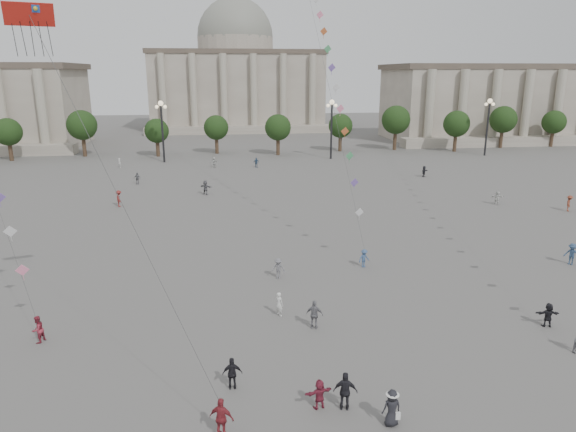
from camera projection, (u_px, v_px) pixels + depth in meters
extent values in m
plane|color=#5E5C59|center=(328.00, 388.00, 25.67)|extent=(360.00, 360.00, 0.00)
cube|color=gray|center=(554.00, 104.00, 123.55)|extent=(80.00, 22.00, 16.00)
cube|color=brown|center=(559.00, 67.00, 121.24)|extent=(81.60, 22.44, 1.20)
cube|color=gray|center=(237.00, 92.00, 147.15)|extent=(46.00, 30.00, 20.00)
cube|color=brown|center=(236.00, 53.00, 144.30)|extent=(46.92, 30.60, 1.20)
cube|color=gray|center=(240.00, 130.00, 133.33)|extent=(48.30, 4.00, 2.00)
cylinder|color=gray|center=(236.00, 46.00, 143.79)|extent=(21.00, 21.00, 5.00)
sphere|color=gray|center=(235.00, 37.00, 143.12)|extent=(21.00, 21.00, 21.00)
cylinder|color=#3A2C1D|center=(19.00, 149.00, 94.49)|extent=(0.70, 0.70, 3.52)
sphere|color=black|center=(16.00, 129.00, 93.50)|extent=(5.12, 5.12, 5.12)
cylinder|color=#3A2C1D|center=(86.00, 148.00, 95.98)|extent=(0.70, 0.70, 3.52)
sphere|color=black|center=(84.00, 128.00, 94.99)|extent=(5.12, 5.12, 5.12)
cylinder|color=#3A2C1D|center=(152.00, 146.00, 97.47)|extent=(0.70, 0.70, 3.52)
sphere|color=black|center=(151.00, 127.00, 96.48)|extent=(5.12, 5.12, 5.12)
cylinder|color=#3A2C1D|center=(216.00, 145.00, 98.95)|extent=(0.70, 0.70, 3.52)
sphere|color=black|center=(215.00, 126.00, 97.96)|extent=(5.12, 5.12, 5.12)
cylinder|color=#3A2C1D|center=(277.00, 144.00, 100.44)|extent=(0.70, 0.70, 3.52)
sphere|color=black|center=(277.00, 125.00, 99.45)|extent=(5.12, 5.12, 5.12)
cylinder|color=#3A2C1D|center=(337.00, 143.00, 101.93)|extent=(0.70, 0.70, 3.52)
sphere|color=black|center=(338.00, 124.00, 100.94)|extent=(5.12, 5.12, 5.12)
cylinder|color=#3A2C1D|center=(396.00, 142.00, 103.42)|extent=(0.70, 0.70, 3.52)
sphere|color=black|center=(397.00, 124.00, 102.43)|extent=(5.12, 5.12, 5.12)
cylinder|color=#3A2C1D|center=(452.00, 141.00, 104.90)|extent=(0.70, 0.70, 3.52)
sphere|color=black|center=(454.00, 123.00, 103.91)|extent=(5.12, 5.12, 5.12)
cylinder|color=#3A2C1D|center=(507.00, 140.00, 106.39)|extent=(0.70, 0.70, 3.52)
sphere|color=black|center=(509.00, 122.00, 105.40)|extent=(5.12, 5.12, 5.12)
cylinder|color=#3A2C1D|center=(561.00, 139.00, 107.88)|extent=(0.70, 0.70, 3.52)
sphere|color=black|center=(563.00, 122.00, 106.89)|extent=(5.12, 5.12, 5.12)
cylinder|color=#262628|center=(163.00, 134.00, 89.33)|extent=(0.36, 0.36, 10.00)
sphere|color=#FFE5B2|center=(161.00, 103.00, 87.93)|extent=(0.90, 0.90, 0.90)
sphere|color=#FFE5B2|center=(157.00, 107.00, 88.00)|extent=(0.60, 0.60, 0.60)
sphere|color=#FFE5B2|center=(165.00, 107.00, 88.18)|extent=(0.60, 0.60, 0.60)
cylinder|color=#262628|center=(331.00, 131.00, 93.04)|extent=(0.36, 0.36, 10.00)
sphere|color=#FFE5B2|center=(332.00, 102.00, 91.65)|extent=(0.90, 0.90, 0.90)
sphere|color=#FFE5B2|center=(328.00, 106.00, 91.72)|extent=(0.60, 0.60, 0.60)
sphere|color=#FFE5B2|center=(336.00, 105.00, 91.89)|extent=(0.60, 0.60, 0.60)
cylinder|color=#262628|center=(487.00, 129.00, 96.76)|extent=(0.36, 0.36, 10.00)
sphere|color=#FFE5B2|center=(490.00, 101.00, 95.36)|extent=(0.90, 0.90, 0.90)
sphere|color=#FFE5B2|center=(486.00, 104.00, 95.44)|extent=(0.60, 0.60, 0.60)
sphere|color=#FFE5B2|center=(493.00, 104.00, 95.61)|extent=(0.60, 0.60, 0.60)
imported|color=#2F496A|center=(256.00, 163.00, 85.35)|extent=(1.03, 0.55, 1.67)
imported|color=black|center=(548.00, 315.00, 31.70)|extent=(1.50, 0.69, 1.55)
imported|color=#BABBB6|center=(214.00, 162.00, 85.43)|extent=(1.59, 1.42, 1.75)
imported|color=slate|center=(278.00, 268.00, 39.17)|extent=(1.18, 0.91, 1.62)
imported|color=silver|center=(497.00, 198.00, 61.33)|extent=(1.64, 0.91, 1.69)
imported|color=brown|center=(569.00, 203.00, 58.29)|extent=(1.24, 1.36, 1.84)
imported|color=black|center=(424.00, 171.00, 77.69)|extent=(1.48, 1.37, 1.65)
imported|color=silver|center=(120.00, 163.00, 85.38)|extent=(0.65, 0.68, 1.57)
imported|color=slate|center=(205.00, 188.00, 66.23)|extent=(1.77, 1.41, 1.88)
imported|color=silver|center=(279.00, 304.00, 33.11)|extent=(0.69, 0.70, 1.63)
imported|color=navy|center=(572.00, 254.00, 41.97)|extent=(1.27, 1.33, 1.82)
imported|color=slate|center=(137.00, 178.00, 72.52)|extent=(1.04, 0.63, 1.66)
imported|color=maroon|center=(119.00, 199.00, 60.29)|extent=(1.07, 1.42, 1.95)
imported|color=maroon|center=(222.00, 418.00, 21.97)|extent=(1.19, 0.85, 1.88)
imported|color=black|center=(232.00, 373.00, 25.40)|extent=(1.00, 0.43, 1.70)
imported|color=maroon|center=(319.00, 394.00, 23.95)|extent=(1.43, 0.76, 1.48)
imported|color=slate|center=(315.00, 315.00, 31.44)|extent=(1.16, 0.77, 1.83)
imported|color=black|center=(345.00, 391.00, 23.80)|extent=(1.20, 0.72, 1.91)
imported|color=maroon|center=(38.00, 329.00, 29.81)|extent=(0.91, 0.99, 1.65)
imported|color=#395682|center=(364.00, 258.00, 41.46)|extent=(1.11, 0.88, 1.51)
imported|color=black|center=(392.00, 408.00, 22.75)|extent=(0.92, 0.66, 1.75)
cone|color=white|center=(393.00, 393.00, 22.54)|extent=(0.52, 0.52, 0.14)
cylinder|color=white|center=(393.00, 394.00, 22.56)|extent=(0.60, 0.60, 0.02)
cube|color=white|center=(398.00, 416.00, 22.72)|extent=(0.22, 0.10, 0.35)
cube|color=red|center=(29.00, 14.00, 24.05)|extent=(2.26, 1.14, 1.02)
cube|color=green|center=(20.00, 8.00, 23.90)|extent=(0.39, 0.29, 0.34)
cube|color=#2052B1|center=(36.00, 9.00, 23.99)|extent=(0.39, 0.29, 0.34)
sphere|color=gold|center=(20.00, 8.00, 23.87)|extent=(0.20, 0.20, 0.20)
sphere|color=gold|center=(35.00, 8.00, 23.95)|extent=(0.20, 0.20, 0.20)
cylinder|color=#3F3F3F|center=(120.00, 200.00, 22.92)|extent=(0.02, 0.02, 19.97)
cube|color=pink|center=(22.00, 270.00, 30.46)|extent=(0.76, 0.25, 0.76)
cube|color=silver|center=(10.00, 231.00, 31.42)|extent=(0.76, 0.25, 0.76)
cube|color=silver|center=(359.00, 212.00, 41.95)|extent=(0.76, 0.25, 0.76)
cube|color=#7254A9|center=(354.00, 183.00, 42.78)|extent=(0.76, 0.25, 0.76)
cube|color=#479B62|center=(350.00, 156.00, 43.65)|extent=(0.76, 0.25, 0.76)
cube|color=#BD5B2C|center=(345.00, 131.00, 44.56)|extent=(0.76, 0.25, 0.76)
cube|color=pink|center=(340.00, 109.00, 45.48)|extent=(0.76, 0.25, 0.76)
cube|color=silver|center=(336.00, 87.00, 46.41)|extent=(0.76, 0.25, 0.76)
cube|color=#7254A9|center=(332.00, 68.00, 47.36)|extent=(0.76, 0.25, 0.76)
cube|color=#479B62|center=(328.00, 49.00, 48.32)|extent=(0.76, 0.25, 0.76)
cube|color=#BD5B2C|center=(324.00, 31.00, 49.29)|extent=(0.76, 0.25, 0.76)
cube|color=pink|center=(320.00, 15.00, 50.26)|extent=(0.76, 0.25, 0.76)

